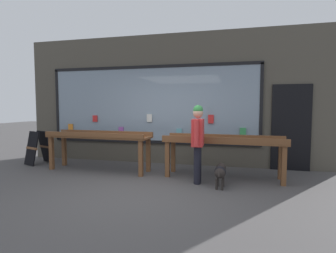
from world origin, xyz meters
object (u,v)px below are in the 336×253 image
sandwich_board_sign (39,147)px  display_table_right (223,144)px  person_browsing (198,138)px  small_dog (220,172)px  display_table_left (99,139)px

sandwich_board_sign → display_table_right: bearing=18.0°
person_browsing → sandwich_board_sign: person_browsing is taller
small_dog → sandwich_board_sign: sandwich_board_sign is taller
person_browsing → sandwich_board_sign: size_ratio=1.78×
small_dog → sandwich_board_sign: size_ratio=0.66×
display_table_left → person_browsing: size_ratio=1.64×
display_table_left → small_dog: display_table_left is taller
sandwich_board_sign → display_table_left: bearing=13.0°
display_table_left → person_browsing: person_browsing is taller
person_browsing → sandwich_board_sign: (-4.45, 0.80, -0.46)m
display_table_right → display_table_left: bearing=179.9°
person_browsing → small_dog: person_browsing is taller
display_table_right → sandwich_board_sign: bearing=176.5°
display_table_left → small_dog: bearing=-13.5°
display_table_right → small_dog: 0.83m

